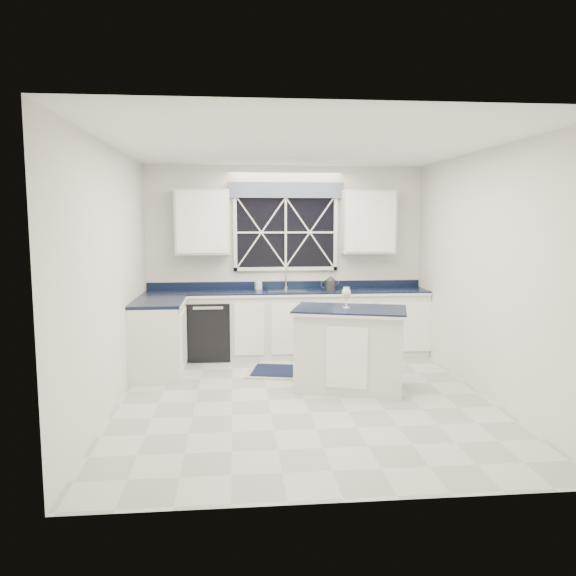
{
  "coord_description": "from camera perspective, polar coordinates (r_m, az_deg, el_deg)",
  "views": [
    {
      "loc": [
        -0.74,
        -5.86,
        1.96
      ],
      "look_at": [
        -0.14,
        0.4,
        1.17
      ],
      "focal_mm": 35.0,
      "sensor_mm": 36.0,
      "label": 1
    }
  ],
  "objects": [
    {
      "name": "rug",
      "position": [
        7.23,
        0.67,
        -8.48
      ],
      "size": [
        1.32,
        0.96,
        0.02
      ],
      "rotation": [
        0.0,
        0.0,
        -0.21
      ],
      "color": "#A4A39F",
      "rests_on": "ground"
    },
    {
      "name": "ground",
      "position": [
        6.22,
        1.66,
        -11.2
      ],
      "size": [
        4.5,
        4.5,
        0.0
      ],
      "primitive_type": "plane",
      "color": "beige",
      "rests_on": "ground"
    },
    {
      "name": "window",
      "position": [
        8.1,
        -0.23,
        6.24
      ],
      "size": [
        1.65,
        0.09,
        1.26
      ],
      "color": "black",
      "rests_on": "ground"
    },
    {
      "name": "faucet",
      "position": [
        8.09,
        -0.19,
        1.04
      ],
      "size": [
        0.05,
        0.2,
        0.3
      ],
      "color": "#B0B0B2",
      "rests_on": "countertop"
    },
    {
      "name": "wine_glass",
      "position": [
        6.43,
        5.94,
        -0.56
      ],
      "size": [
        0.1,
        0.1,
        0.24
      ],
      "color": "white",
      "rests_on": "island"
    },
    {
      "name": "countertop",
      "position": [
        7.92,
        -0.06,
        -0.4
      ],
      "size": [
        3.98,
        0.64,
        0.04
      ],
      "primitive_type": "cube",
      "color": "black",
      "rests_on": "base_cabinets"
    },
    {
      "name": "kettle",
      "position": [
        7.98,
        4.34,
        0.46
      ],
      "size": [
        0.28,
        0.18,
        0.2
      ],
      "rotation": [
        0.0,
        0.0,
        0.06
      ],
      "color": "#2D2E30",
      "rests_on": "countertop"
    },
    {
      "name": "upper_cabinets",
      "position": [
        7.98,
        -0.15,
        6.72
      ],
      "size": [
        3.1,
        0.34,
        0.9
      ],
      "color": "silver",
      "rests_on": "ground"
    },
    {
      "name": "island",
      "position": [
        6.52,
        6.29,
        -6.09
      ],
      "size": [
        1.42,
        1.08,
        0.94
      ],
      "rotation": [
        0.0,
        0.0,
        -0.29
      ],
      "color": "silver",
      "rests_on": "ground"
    },
    {
      "name": "back_wall",
      "position": [
        8.17,
        -0.26,
        2.87
      ],
      "size": [
        4.0,
        0.1,
        2.7
      ],
      "primitive_type": "cube",
      "color": "silver",
      "rests_on": "ground"
    },
    {
      "name": "base_cabinets",
      "position": [
        7.8,
        -2.37,
        -4.01
      ],
      "size": [
        3.99,
        1.6,
        0.9
      ],
      "color": "silver",
      "rests_on": "ground"
    },
    {
      "name": "dishwasher",
      "position": [
        7.97,
        -7.98,
        -4.13
      ],
      "size": [
        0.6,
        0.58,
        0.82
      ],
      "primitive_type": "cube",
      "color": "black",
      "rests_on": "ground"
    },
    {
      "name": "soap_bottle",
      "position": [
        8.01,
        -3.04,
        0.5
      ],
      "size": [
        0.11,
        0.11,
        0.19
      ],
      "primitive_type": "imported",
      "rotation": [
        0.0,
        0.0,
        0.3
      ],
      "color": "silver",
      "rests_on": "countertop"
    }
  ]
}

